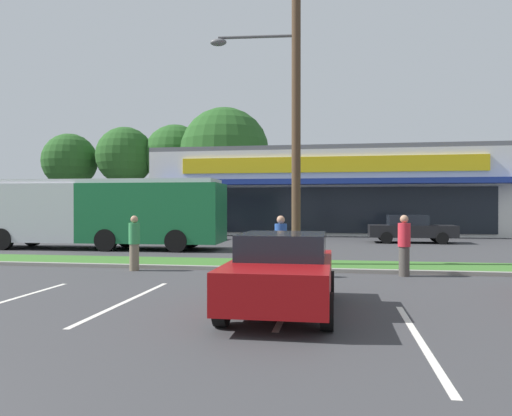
{
  "coord_description": "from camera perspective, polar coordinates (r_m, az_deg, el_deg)",
  "views": [
    {
      "loc": [
        5.36,
        -2.36,
        2.08
      ],
      "look_at": [
        2.03,
        18.1,
        1.94
      ],
      "focal_mm": 34.24,
      "sensor_mm": 36.0,
      "label": 1
    }
  ],
  "objects": [
    {
      "name": "parking_stripe_3",
      "position": [
        10.51,
        3.88,
        -11.01
      ],
      "size": [
        0.12,
        4.8,
        0.01
      ],
      "primitive_type": "cube",
      "color": "silver",
      "rests_on": "ground_plane"
    },
    {
      "name": "grass_median",
      "position": [
        17.34,
        -8.88,
        -6.31
      ],
      "size": [
        56.0,
        2.2,
        0.12
      ],
      "primitive_type": "cube",
      "color": "#386B28",
      "rests_on": "ground_plane"
    },
    {
      "name": "utility_pole",
      "position": [
        16.59,
        4.23,
        12.91
      ],
      "size": [
        3.03,
        2.4,
        10.66
      ],
      "color": "#4C3826",
      "rests_on": "ground_plane"
    },
    {
      "name": "parking_stripe_2",
      "position": [
        11.04,
        -14.88,
        -10.47
      ],
      "size": [
        0.12,
        4.8,
        0.01
      ],
      "primitive_type": "cube",
      "color": "silver",
      "rests_on": "ground_plane"
    },
    {
      "name": "pedestrian_mid",
      "position": [
        14.09,
        2.91,
        -4.47
      ],
      "size": [
        0.36,
        0.36,
        1.77
      ],
      "rotation": [
        0.0,
        0.0,
        5.12
      ],
      "color": "#726651",
      "rests_on": "ground_plane"
    },
    {
      "name": "car_3",
      "position": [
        9.6,
        3.07,
        -7.42
      ],
      "size": [
        2.0,
        4.2,
        1.51
      ],
      "rotation": [
        0.0,
        0.0,
        -1.57
      ],
      "color": "maroon",
      "rests_on": "ground_plane"
    },
    {
      "name": "tree_left",
      "position": [
        51.89,
        -15.05,
        5.88
      ],
      "size": [
        5.89,
        5.89,
        10.03
      ],
      "color": "#473323",
      "rests_on": "ground_plane"
    },
    {
      "name": "parking_stripe_4",
      "position": [
        8.21,
        18.5,
        -14.3
      ],
      "size": [
        0.12,
        4.8,
        0.01
      ],
      "primitive_type": "cube",
      "color": "silver",
      "rests_on": "ground_plane"
    },
    {
      "name": "storefront_building",
      "position": [
        38.71,
        8.62,
        1.8
      ],
      "size": [
        24.88,
        14.01,
        6.07
      ],
      "color": "silver",
      "rests_on": "ground_plane"
    },
    {
      "name": "pedestrian_far",
      "position": [
        14.85,
        16.92,
        -4.21
      ],
      "size": [
        0.36,
        0.36,
        1.78
      ],
      "rotation": [
        0.0,
        0.0,
        4.32
      ],
      "color": "#47423D",
      "rests_on": "ground_plane"
    },
    {
      "name": "pedestrian_near_bench",
      "position": [
        15.9,
        -14.03,
        -3.98
      ],
      "size": [
        0.35,
        0.35,
        1.74
      ],
      "rotation": [
        0.0,
        0.0,
        0.7
      ],
      "color": "#726651",
      "rests_on": "ground_plane"
    },
    {
      "name": "tree_mid",
      "position": [
        46.26,
        -3.67,
        6.51
      ],
      "size": [
        8.37,
        8.37,
        11.21
      ],
      "color": "#473323",
      "rests_on": "ground_plane"
    },
    {
      "name": "car_2",
      "position": [
        29.4,
        -9.48,
        -2.11
      ],
      "size": [
        4.26,
        1.93,
        1.57
      ],
      "color": "#B7B7BC",
      "rests_on": "ground_plane"
    },
    {
      "name": "city_bus",
      "position": [
        24.13,
        -17.87,
        -0.38
      ],
      "size": [
        11.89,
        2.89,
        3.25
      ],
      "rotation": [
        0.0,
        0.0,
        3.17
      ],
      "color": "#196638",
      "rests_on": "ground_plane"
    },
    {
      "name": "tree_mid_left",
      "position": [
        51.29,
        -9.39,
        5.97
      ],
      "size": [
        6.52,
        6.52,
        10.35
      ],
      "color": "#473323",
      "rests_on": "ground_plane"
    },
    {
      "name": "car_0",
      "position": [
        27.93,
        17.62,
        -2.32
      ],
      "size": [
        4.57,
        1.87,
        1.51
      ],
      "color": "black",
      "rests_on": "ground_plane"
    },
    {
      "name": "curb_lip",
      "position": [
        16.19,
        -10.23,
        -6.79
      ],
      "size": [
        56.0,
        0.24,
        0.12
      ],
      "primitive_type": "cube",
      "color": "gray",
      "rests_on": "ground_plane"
    },
    {
      "name": "tree_far_left",
      "position": [
        54.56,
        -20.93,
        5.15
      ],
      "size": [
        5.64,
        5.64,
        9.48
      ],
      "color": "#473323",
      "rests_on": "ground_plane"
    },
    {
      "name": "parking_stripe_1",
      "position": [
        11.92,
        -27.42,
        -9.69
      ],
      "size": [
        0.12,
        4.8,
        0.01
      ],
      "primitive_type": "cube",
      "color": "silver",
      "rests_on": "ground_plane"
    }
  ]
}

